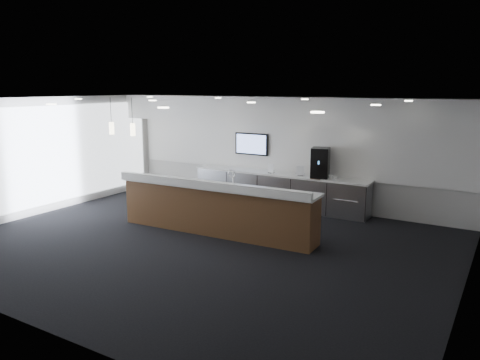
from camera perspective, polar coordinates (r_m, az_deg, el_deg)
The scene contains 21 objects.
ground at distance 9.97m, azimuth -4.76°, elevation -7.79°, with size 10.00×10.00×0.00m, color black.
ceiling at distance 9.42m, azimuth -5.06°, elevation 9.71°, with size 10.00×8.00×0.02m, color black.
back_wall at distance 13.00m, azimuth 5.47°, elevation 3.50°, with size 10.00×0.02×3.00m, color silver.
left_wall at distance 13.12m, azimuth -22.94°, elevation 2.73°, with size 0.02×8.00×3.00m, color silver.
right_wall at distance 7.85m, azimuth 26.26°, elevation -2.83°, with size 0.02×8.00×3.00m, color silver.
soffit_bulkhead at distance 12.49m, azimuth 4.67°, elevation 8.50°, with size 10.00×0.90×0.70m, color white.
alcove_panel at distance 12.96m, azimuth 5.43°, elevation 3.93°, with size 9.80×0.06×1.40m, color white.
window_blinds_wall at distance 13.09m, azimuth -22.83°, elevation 2.72°, with size 0.04×7.36×2.55m, color silver.
back_credenza at distance 12.86m, azimuth 4.70°, elevation -1.20°, with size 5.06×0.66×0.95m.
wall_tv at distance 13.35m, azimuth 1.43°, elevation 4.41°, with size 1.05×0.08×0.62m.
pendant_left at distance 11.62m, azimuth -12.33°, elevation 6.09°, with size 0.12×0.12×0.30m, color #FFF3C6.
pendant_right at distance 12.10m, azimuth -14.76°, elevation 6.18°, with size 0.12×0.12×0.30m, color #FFF3C6.
ceiling_can_lights at distance 9.43m, azimuth -5.06°, elevation 9.53°, with size 7.00×5.00×0.02m, color white, non-canonical shape.
service_counter at distance 10.53m, azimuth -2.94°, elevation -3.45°, with size 4.80×1.00×1.49m.
coffee_machine at distance 12.20m, azimuth 9.76°, elevation 2.09°, with size 0.55×0.62×0.77m.
info_sign_left at distance 12.70m, azimuth 3.77°, elevation 1.41°, with size 0.18×0.02×0.25m, color white.
info_sign_right at distance 12.40m, azimuth 7.34°, elevation 1.14°, with size 0.20×0.02×0.27m, color white.
cup_0 at distance 12.08m, azimuth 11.60°, elevation 0.33°, with size 0.11×0.11×0.11m, color white.
cup_1 at distance 12.12m, azimuth 10.98°, elevation 0.39°, with size 0.11×0.11×0.11m, color white.
cup_2 at distance 12.17m, azimuth 10.36°, elevation 0.46°, with size 0.11×0.11×0.11m, color white.
cup_3 at distance 12.22m, azimuth 9.74°, elevation 0.52°, with size 0.11×0.11×0.11m, color white.
Camera 1 is at (5.53, -7.63, 3.26)m, focal length 35.00 mm.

